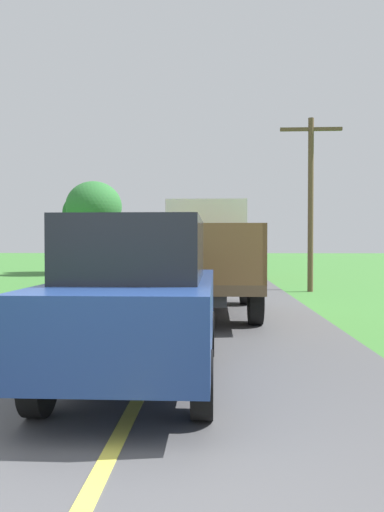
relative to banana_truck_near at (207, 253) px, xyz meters
name	(u,v)px	position (x,y,z in m)	size (l,w,h in m)	color
road_surface	(86,508)	(-0.58, -9.31, -1.45)	(6.40, 120.00, 0.08)	#4C4C4F
centre_line	(86,502)	(-0.58, -9.31, -1.40)	(0.14, 108.00, 0.01)	#E0D64C
banana_truck_near	(207,253)	(0.00, 0.00, 0.00)	(2.38, 5.82, 2.80)	#2D2D30
banana_truck_far	(205,249)	(-0.34, 13.75, -0.02)	(2.38, 5.81, 2.80)	#2D2D30
utility_pole_roadside	(311,197)	(3.66, 5.51, 1.96)	(2.21, 0.20, 6.27)	brown
roadside_tree_near_left	(84,213)	(-7.93, 17.48, 2.21)	(2.62, 2.62, 4.91)	#4C3823
roadside_tree_mid_right	(94,207)	(-6.77, 15.33, 2.41)	(3.19, 3.19, 5.35)	#4C3823
following_car	(140,298)	(-0.66, -6.60, -0.42)	(1.74, 4.10, 1.92)	navy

